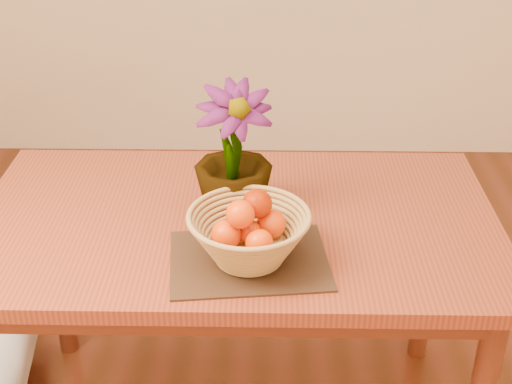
{
  "coord_description": "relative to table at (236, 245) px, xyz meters",
  "views": [
    {
      "loc": [
        0.08,
        -1.32,
        1.74
      ],
      "look_at": [
        0.06,
        0.16,
        0.9
      ],
      "focal_mm": 50.0,
      "sensor_mm": 36.0,
      "label": 1
    }
  ],
  "objects": [
    {
      "name": "table",
      "position": [
        0.0,
        0.0,
        0.0
      ],
      "size": [
        1.4,
        0.8,
        0.75
      ],
      "color": "maroon",
      "rests_on": "floor"
    },
    {
      "name": "placemat",
      "position": [
        0.04,
        -0.2,
        0.09
      ],
      "size": [
        0.41,
        0.32,
        0.01
      ],
      "primitive_type": "cube",
      "rotation": [
        0.0,
        0.0,
        0.11
      ],
      "color": "#382314",
      "rests_on": "table"
    },
    {
      "name": "wicker_basket",
      "position": [
        0.04,
        -0.2,
        0.15
      ],
      "size": [
        0.29,
        0.29,
        0.12
      ],
      "color": "tan",
      "rests_on": "placemat"
    },
    {
      "name": "orange_pile",
      "position": [
        0.04,
        -0.2,
        0.2
      ],
      "size": [
        0.18,
        0.17,
        0.13
      ],
      "rotation": [
        0.0,
        0.0,
        -0.16
      ],
      "color": "#FC3604",
      "rests_on": "wicker_basket"
    },
    {
      "name": "potted_plant",
      "position": [
        -0.0,
        0.02,
        0.27
      ],
      "size": [
        0.23,
        0.23,
        0.36
      ],
      "primitive_type": "imported",
      "rotation": [
        0.0,
        0.0,
        0.15
      ],
      "color": "#174212",
      "rests_on": "table"
    }
  ]
}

